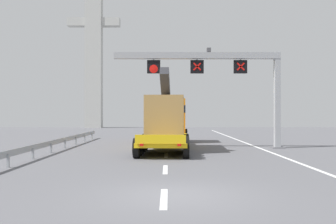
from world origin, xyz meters
TOP-DOWN VIEW (x-y plane):
  - ground at (0.00, 0.00)m, footprint 112.00×112.00m
  - lane_markings at (-0.32, 24.55)m, footprint 0.20×63.70m
  - edge_line_right at (6.20, 12.00)m, footprint 0.20×63.00m
  - overhead_lane_gantry at (3.43, 15.29)m, footprint 11.94×0.90m
  - heavy_haul_truck_yellow at (-0.22, 16.54)m, footprint 3.60×14.16m
  - guardrail_left at (-7.45, 11.93)m, footprint 0.13×27.85m
  - bridge_pylon_distant at (-13.04, 53.63)m, footprint 9.00×2.00m

SIDE VIEW (x-z plane):
  - ground at x=0.00m, z-range 0.00..0.00m
  - edge_line_right at x=6.20m, z-range 0.00..0.01m
  - lane_markings at x=-0.32m, z-range 0.00..0.01m
  - guardrail_left at x=-7.45m, z-range 0.18..0.94m
  - heavy_haul_truck_yellow at x=-0.22m, z-range -0.66..4.64m
  - overhead_lane_gantry at x=3.43m, z-range 1.93..8.98m
  - bridge_pylon_distant at x=-13.04m, z-range 0.38..29.75m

